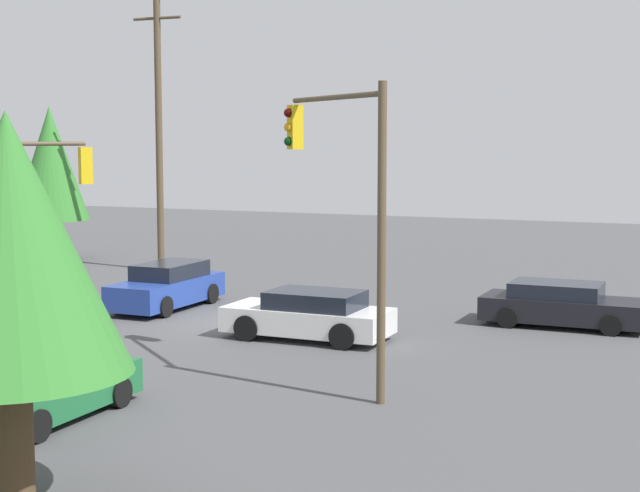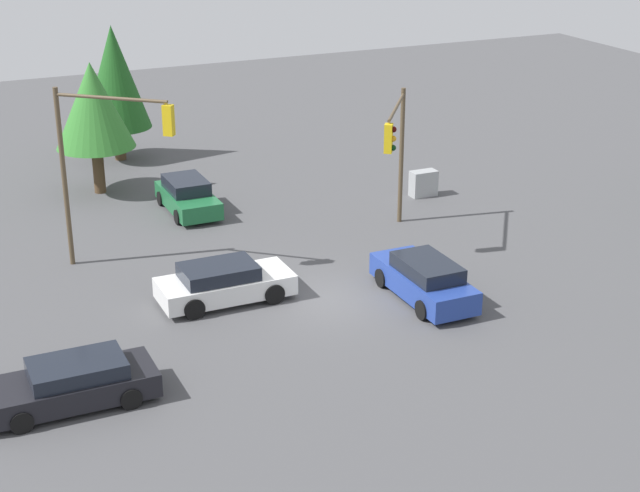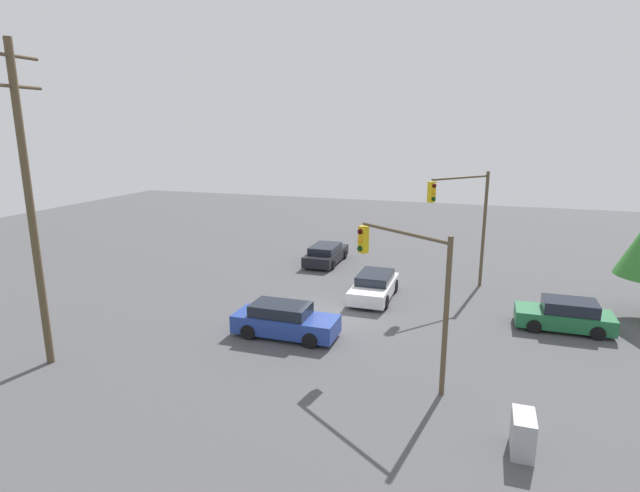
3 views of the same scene
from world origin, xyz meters
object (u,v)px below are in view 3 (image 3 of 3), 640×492
at_px(sedan_dark, 326,254).
at_px(sedan_green, 565,315).
at_px(electrical_cabinet, 523,434).
at_px(sedan_blue, 285,321).
at_px(traffic_signal_cross, 407,274).
at_px(sedan_white, 374,286).
at_px(traffic_signal_main, 465,211).

distance_m(sedan_dark, sedan_green, 15.63).
distance_m(sedan_dark, electrical_cabinet, 20.91).
relative_size(sedan_blue, traffic_signal_cross, 0.82).
distance_m(sedan_dark, sedan_blue, 12.33).
relative_size(sedan_green, traffic_signal_cross, 0.74).
height_order(sedan_dark, electrical_cabinet, sedan_dark).
height_order(sedan_dark, sedan_blue, sedan_blue).
height_order(sedan_white, traffic_signal_main, traffic_signal_main).
distance_m(sedan_dark, traffic_signal_cross, 16.17).
height_order(sedan_blue, traffic_signal_main, traffic_signal_main).
bearing_deg(sedan_green, sedan_blue, 111.57).
distance_m(sedan_white, traffic_signal_cross, 9.08).
relative_size(traffic_signal_cross, electrical_cabinet, 4.76).
distance_m(traffic_signal_main, traffic_signal_cross, 10.88).
xyz_separation_m(traffic_signal_main, traffic_signal_cross, (10.76, -1.48, -0.67)).
relative_size(sedan_white, traffic_signal_cross, 0.81).
bearing_deg(sedan_green, sedan_dark, 61.13).
distance_m(sedan_white, sedan_dark, 7.55).
bearing_deg(sedan_white, traffic_signal_main, -147.51).
bearing_deg(traffic_signal_main, traffic_signal_cross, 32.34).
bearing_deg(sedan_white, electrical_cabinet, 120.11).
relative_size(traffic_signal_main, traffic_signal_cross, 1.19).
bearing_deg(sedan_dark, sedan_green, -28.87).
xyz_separation_m(sedan_white, sedan_blue, (6.20, -2.64, 0.05)).
distance_m(sedan_green, electrical_cabinet, 10.30).
relative_size(sedan_dark, electrical_cabinet, 4.00).
relative_size(sedan_dark, traffic_signal_main, 0.71).
height_order(sedan_green, electrical_cabinet, sedan_green).
distance_m(sedan_dark, traffic_signal_main, 10.25).
xyz_separation_m(sedan_blue, traffic_signal_cross, (1.82, 5.45, 3.15)).
height_order(sedan_dark, traffic_signal_main, traffic_signal_main).
bearing_deg(traffic_signal_cross, sedan_white, -34.79).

